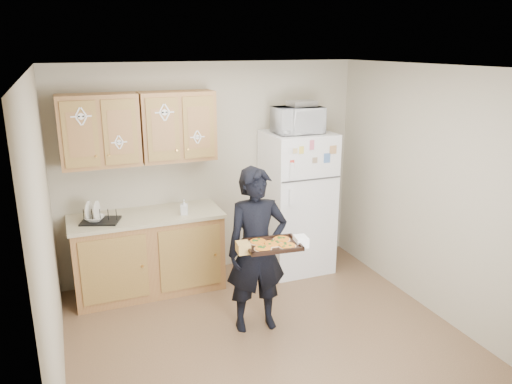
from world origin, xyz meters
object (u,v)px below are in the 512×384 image
microwave (298,120)px  refrigerator (297,202)px  baking_tray (272,245)px  dish_rack (100,215)px  person (257,250)px

microwave → refrigerator: bearing=52.6°
baking_tray → dish_rack: size_ratio=1.27×
dish_rack → microwave: bearing=-1.3°
refrigerator → person: bearing=-131.1°
refrigerator → baking_tray: bearing=-123.6°
person → baking_tray: 0.34m
microwave → dish_rack: 2.41m
refrigerator → microwave: bearing=-128.2°
microwave → baking_tray: bearing=-122.5°
microwave → dish_rack: microwave is taller
person → microwave: 1.74m
baking_tray → microwave: size_ratio=0.88×
baking_tray → microwave: 1.84m
person → dish_rack: person is taller
refrigerator → person: 1.46m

